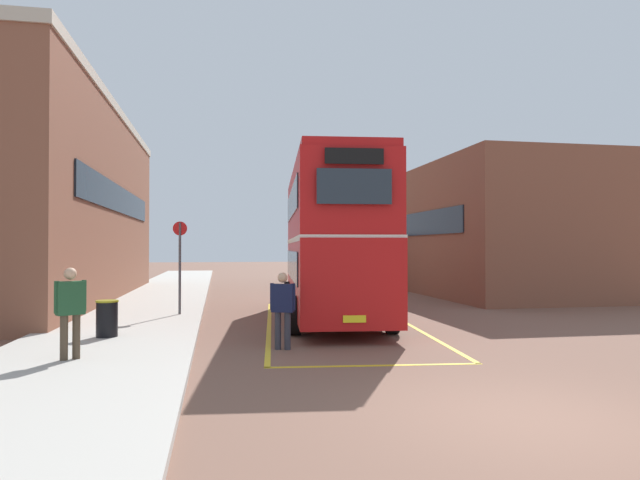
{
  "coord_description": "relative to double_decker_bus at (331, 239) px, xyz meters",
  "views": [
    {
      "loc": [
        -4.01,
        -6.47,
        2.21
      ],
      "look_at": [
        -0.4,
        12.96,
        2.51
      ],
      "focal_mm": 30.89,
      "sensor_mm": 36.0,
      "label": 1
    }
  ],
  "objects": [
    {
      "name": "ground_plane",
      "position": [
        0.54,
        4.11,
        -2.51
      ],
      "size": [
        135.6,
        135.6,
        0.0
      ],
      "primitive_type": "plane",
      "color": "brown"
    },
    {
      "name": "depot_building_right",
      "position": [
        9.87,
        8.9,
        0.56
      ],
      "size": [
        7.72,
        14.42,
        6.14
      ],
      "color": "brown",
      "rests_on": "ground"
    },
    {
      "name": "pedestrian_waiting_near",
      "position": [
        -6.18,
        -5.82,
        -1.38
      ],
      "size": [
        0.53,
        0.43,
        1.71
      ],
      "color": "#473828",
      "rests_on": "sidewalk_left"
    },
    {
      "name": "double_decker_bus",
      "position": [
        0.0,
        0.0,
        0.0
      ],
      "size": [
        3.46,
        9.84,
        4.75
      ],
      "color": "black",
      "rests_on": "ground"
    },
    {
      "name": "bus_stop_sign",
      "position": [
        -4.65,
        1.04,
        -0.63
      ],
      "size": [
        0.44,
        0.09,
        2.91
      ],
      "color": "#4C4C51",
      "rests_on": "sidewalk_left"
    },
    {
      "name": "pedestrian_boarding",
      "position": [
        -2.08,
        -4.79,
        -1.54
      ],
      "size": [
        0.54,
        0.36,
        1.68
      ],
      "color": "#2D2D38",
      "rests_on": "ground"
    },
    {
      "name": "bay_marking_yellow",
      "position": [
        -0.09,
        -1.84,
        -2.51
      ],
      "size": [
        5.27,
        12.04,
        0.01
      ],
      "color": "gold",
      "rests_on": "ground"
    },
    {
      "name": "single_deck_bus",
      "position": [
        4.27,
        16.88,
        -0.87
      ],
      "size": [
        2.91,
        8.8,
        3.02
      ],
      "color": "black",
      "rests_on": "ground"
    },
    {
      "name": "sidewalk_left",
      "position": [
        -5.96,
        6.51,
        -2.44
      ],
      "size": [
        4.0,
        57.6,
        0.14
      ],
      "primitive_type": "cube",
      "color": "#B2ADA3",
      "rests_on": "ground"
    },
    {
      "name": "brick_building_left",
      "position": [
        -10.81,
        7.69,
        1.54
      ],
      "size": [
        6.63,
        20.14,
        8.1
      ],
      "color": "brown",
      "rests_on": "ground"
    },
    {
      "name": "litter_bin",
      "position": [
        -6.03,
        -3.18,
        -1.94
      ],
      "size": [
        0.51,
        0.51,
        0.85
      ],
      "color": "black",
      "rests_on": "sidewalk_left"
    }
  ]
}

